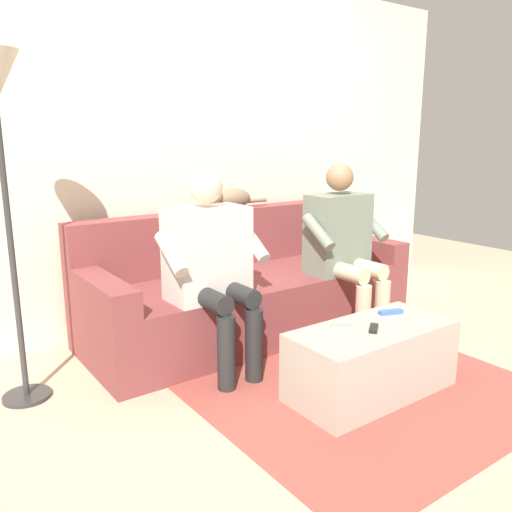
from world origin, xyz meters
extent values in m
plane|color=tan|center=(0.00, 0.60, 0.00)|extent=(8.00, 8.00, 0.00)
cube|color=beige|center=(0.00, -0.65, 1.24)|extent=(4.82, 0.06, 2.47)
cube|color=brown|center=(0.00, 0.00, 0.21)|extent=(1.93, 0.67, 0.41)
cube|color=brown|center=(0.00, -0.42, 0.41)|extent=(2.26, 0.17, 0.82)
cube|color=brown|center=(-1.05, 0.00, 0.28)|extent=(0.16, 0.67, 0.56)
cube|color=brown|center=(1.05, 0.00, 0.28)|extent=(0.16, 0.67, 0.56)
cube|color=#A89E8E|center=(0.00, 1.01, 0.18)|extent=(0.90, 0.42, 0.37)
cube|color=slate|center=(-0.51, 0.22, 0.68)|extent=(0.43, 0.24, 0.54)
sphere|color=#936B4C|center=(-0.51, 0.22, 1.06)|extent=(0.18, 0.18, 0.18)
cylinder|color=#C6B793|center=(-0.60, 0.39, 0.47)|extent=(0.11, 0.34, 0.11)
cylinder|color=#C6B793|center=(-0.42, 0.39, 0.47)|extent=(0.11, 0.34, 0.11)
cylinder|color=#C6B793|center=(-0.60, 0.56, 0.21)|extent=(0.10, 0.10, 0.41)
cylinder|color=#C6B793|center=(-0.42, 0.56, 0.21)|extent=(0.10, 0.10, 0.41)
cylinder|color=slate|center=(-0.76, 0.30, 0.73)|extent=(0.08, 0.27, 0.22)
cylinder|color=slate|center=(-0.26, 0.30, 0.73)|extent=(0.08, 0.27, 0.22)
cube|color=beige|center=(0.51, 0.20, 0.68)|extent=(0.45, 0.27, 0.53)
sphere|color=beige|center=(0.51, 0.20, 1.06)|extent=(0.19, 0.19, 0.19)
cylinder|color=black|center=(0.42, 0.37, 0.47)|extent=(0.11, 0.33, 0.11)
cylinder|color=black|center=(0.60, 0.37, 0.47)|extent=(0.11, 0.33, 0.11)
cylinder|color=black|center=(0.42, 0.53, 0.21)|extent=(0.10, 0.10, 0.41)
cylinder|color=black|center=(0.60, 0.53, 0.21)|extent=(0.10, 0.10, 0.41)
cylinder|color=beige|center=(0.24, 0.28, 0.73)|extent=(0.08, 0.27, 0.22)
cylinder|color=beige|center=(0.77, 0.28, 0.73)|extent=(0.08, 0.27, 0.22)
ellipsoid|color=#756047|center=(-0.09, -0.42, 0.89)|extent=(0.27, 0.14, 0.14)
sphere|color=#756047|center=(0.07, -0.42, 0.91)|extent=(0.12, 0.12, 0.12)
cone|color=#756047|center=(0.07, -0.45, 0.96)|extent=(0.04, 0.04, 0.04)
cone|color=#756047|center=(0.07, -0.39, 0.96)|extent=(0.04, 0.04, 0.04)
cylinder|color=#756047|center=(-0.28, -0.42, 0.86)|extent=(0.18, 0.03, 0.03)
cube|color=black|center=(0.03, 1.04, 0.38)|extent=(0.11, 0.10, 0.02)
cube|color=gray|center=(0.15, 0.94, 0.38)|extent=(0.12, 0.12, 0.02)
cube|color=#3860B7|center=(-0.23, 0.93, 0.38)|extent=(0.14, 0.08, 0.02)
cube|color=#9E473D|center=(0.00, 0.87, 0.00)|extent=(1.70, 1.73, 0.01)
cylinder|color=#2D2D2D|center=(1.49, 0.01, 0.01)|extent=(0.24, 0.24, 0.02)
cylinder|color=#333333|center=(1.49, 0.01, 0.78)|extent=(0.03, 0.03, 1.57)
camera|label=1|loc=(1.97, 2.72, 1.33)|focal=36.63mm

